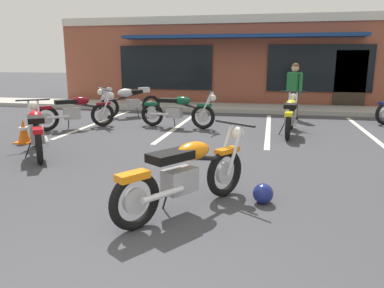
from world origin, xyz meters
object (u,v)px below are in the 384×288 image
object	(u,v)px
motorcycle_blue_standard	(290,115)
motorcycle_black_cruiser	(127,100)
motorcycle_silver_naked	(37,131)
motorcycle_red_sportbike	(76,111)
helmet_on_pavement	(263,194)
person_in_black_shirt	(294,87)
motorcycle_foreground_classic	(186,174)
traffic_cone	(24,131)
motorcycle_orange_scrambler	(178,110)

from	to	relation	value
motorcycle_blue_standard	motorcycle_black_cruiser	bearing A→B (deg)	159.62
motorcycle_silver_naked	motorcycle_red_sportbike	bearing A→B (deg)	103.79
motorcycle_silver_naked	helmet_on_pavement	world-z (taller)	motorcycle_silver_naked
person_in_black_shirt	motorcycle_red_sportbike	bearing A→B (deg)	-152.90
motorcycle_foreground_classic	motorcycle_blue_standard	xyz separation A→B (m)	(1.42, 5.10, 0.00)
motorcycle_silver_naked	motorcycle_blue_standard	world-z (taller)	same
motorcycle_foreground_classic	motorcycle_black_cruiser	world-z (taller)	same
traffic_cone	motorcycle_black_cruiser	bearing A→B (deg)	78.65
motorcycle_foreground_classic	motorcycle_orange_scrambler	bearing A→B (deg)	105.10
motorcycle_silver_naked	motorcycle_orange_scrambler	xyz separation A→B (m)	(1.91, 3.37, 0.00)
motorcycle_foreground_classic	motorcycle_orange_scrambler	size ratio (longest dim) A/B	0.87
motorcycle_foreground_classic	person_in_black_shirt	size ratio (longest dim) A/B	1.09
motorcycle_blue_standard	motorcycle_orange_scrambler	size ratio (longest dim) A/B	1.00
motorcycle_red_sportbike	traffic_cone	xyz separation A→B (m)	(-0.26, -1.81, -0.20)
motorcycle_red_sportbike	traffic_cone	world-z (taller)	motorcycle_red_sportbike
motorcycle_red_sportbike	motorcycle_blue_standard	size ratio (longest dim) A/B	0.83
motorcycle_silver_naked	person_in_black_shirt	distance (m)	7.47
motorcycle_blue_standard	motorcycle_orange_scrambler	world-z (taller)	same
helmet_on_pavement	traffic_cone	size ratio (longest dim) A/B	0.49
helmet_on_pavement	traffic_cone	xyz separation A→B (m)	(-5.18, 2.48, 0.13)
person_in_black_shirt	traffic_cone	bearing A→B (deg)	-141.51
motorcycle_foreground_classic	motorcycle_blue_standard	distance (m)	5.29
motorcycle_blue_standard	helmet_on_pavement	bearing A→B (deg)	-96.38
motorcycle_silver_naked	person_in_black_shirt	bearing A→B (deg)	48.03
motorcycle_silver_naked	traffic_cone	size ratio (longest dim) A/B	3.41
motorcycle_blue_standard	motorcycle_foreground_classic	bearing A→B (deg)	-105.60
motorcycle_foreground_classic	motorcycle_black_cruiser	bearing A→B (deg)	116.68
motorcycle_orange_scrambler	motorcycle_red_sportbike	bearing A→B (deg)	-164.54
motorcycle_black_cruiser	helmet_on_pavement	xyz separation A→B (m)	(4.38, -6.51, -0.40)
motorcycle_foreground_classic	motorcycle_blue_standard	bearing A→B (deg)	74.40
motorcycle_red_sportbike	motorcycle_silver_naked	world-z (taller)	same
traffic_cone	helmet_on_pavement	bearing A→B (deg)	-25.60
motorcycle_black_cruiser	person_in_black_shirt	xyz separation A→B (m)	(5.09, 0.67, 0.42)
motorcycle_orange_scrambler	helmet_on_pavement	xyz separation A→B (m)	(2.36, -5.00, -0.33)
motorcycle_silver_naked	motorcycle_foreground_classic	bearing A→B (deg)	-31.27
motorcycle_black_cruiser	person_in_black_shirt	bearing A→B (deg)	7.47
motorcycle_silver_naked	motorcycle_blue_standard	xyz separation A→B (m)	(4.79, 3.05, 0.00)
traffic_cone	motorcycle_silver_naked	bearing A→B (deg)	-42.98
motorcycle_blue_standard	helmet_on_pavement	size ratio (longest dim) A/B	8.11
motorcycle_foreground_classic	person_in_black_shirt	bearing A→B (deg)	78.00
motorcycle_orange_scrambler	person_in_black_shirt	xyz separation A→B (m)	(3.07, 2.17, 0.49)
motorcycle_black_cruiser	motorcycle_orange_scrambler	size ratio (longest dim) A/B	0.79
motorcycle_foreground_classic	motorcycle_orange_scrambler	xyz separation A→B (m)	(-1.46, 5.41, 0.00)
motorcycle_blue_standard	person_in_black_shirt	distance (m)	2.54
motorcycle_red_sportbike	motorcycle_orange_scrambler	size ratio (longest dim) A/B	0.83
motorcycle_orange_scrambler	person_in_black_shirt	size ratio (longest dim) A/B	1.26
motorcycle_black_cruiser	helmet_on_pavement	size ratio (longest dim) A/B	6.38
motorcycle_orange_scrambler	traffic_cone	distance (m)	3.79
person_in_black_shirt	helmet_on_pavement	bearing A→B (deg)	-95.67
motorcycle_blue_standard	person_in_black_shirt	bearing A→B (deg)	85.66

